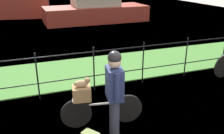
{
  "coord_description": "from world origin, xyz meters",
  "views": [
    {
      "loc": [
        -2.26,
        -3.3,
        2.86
      ],
      "look_at": [
        -0.49,
        1.53,
        0.9
      ],
      "focal_mm": 39.49,
      "sensor_mm": 36.0,
      "label": 1
    }
  ],
  "objects": [
    {
      "name": "moored_boat_mid",
      "position": [
        -3.26,
        15.34,
        0.99
      ],
      "size": [
        6.13,
        3.06,
        4.28
      ],
      "color": "#9E3328",
      "rests_on": "ground"
    },
    {
      "name": "iron_fence",
      "position": [
        -0.0,
        2.31,
        0.67
      ],
      "size": [
        18.04,
        0.04,
        1.17
      ],
      "color": "black",
      "rests_on": "ground"
    },
    {
      "name": "moored_boat_near",
      "position": [
        2.16,
        11.7,
        0.79
      ],
      "size": [
        6.37,
        2.45,
        3.8
      ],
      "color": "#9E3328",
      "rests_on": "ground"
    },
    {
      "name": "wooden_crate",
      "position": [
        -1.37,
        0.81,
        0.74
      ],
      "size": [
        0.38,
        0.35,
        0.27
      ],
      "primitive_type": "cube",
      "rotation": [
        0.0,
        0.0,
        -0.16
      ],
      "color": "#A87F51",
      "rests_on": "bicycle_main"
    },
    {
      "name": "cyclist_person",
      "position": [
        -0.9,
        0.28,
        1.0
      ],
      "size": [
        0.32,
        0.53,
        1.68
      ],
      "color": "#383D51",
      "rests_on": "ground"
    },
    {
      "name": "bicycle_main",
      "position": [
        -1.0,
        0.76,
        0.32
      ],
      "size": [
        1.62,
        0.32,
        0.61
      ],
      "color": "black",
      "rests_on": "ground"
    },
    {
      "name": "harbor_water",
      "position": [
        0.0,
        13.01,
        0.0
      ],
      "size": [
        30.0,
        30.0,
        0.0
      ],
      "primitive_type": "plane",
      "color": "#60849E",
      "rests_on": "ground"
    },
    {
      "name": "grass_strip",
      "position": [
        0.0,
        3.7,
        0.01
      ],
      "size": [
        27.0,
        2.4,
        0.03
      ],
      "primitive_type": "cube",
      "color": "#478438",
      "rests_on": "ground"
    },
    {
      "name": "terrier_dog",
      "position": [
        -1.34,
        0.81,
        0.95
      ],
      "size": [
        0.32,
        0.18,
        0.18
      ],
      "color": "tan",
      "rests_on": "wooden_crate"
    }
  ]
}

